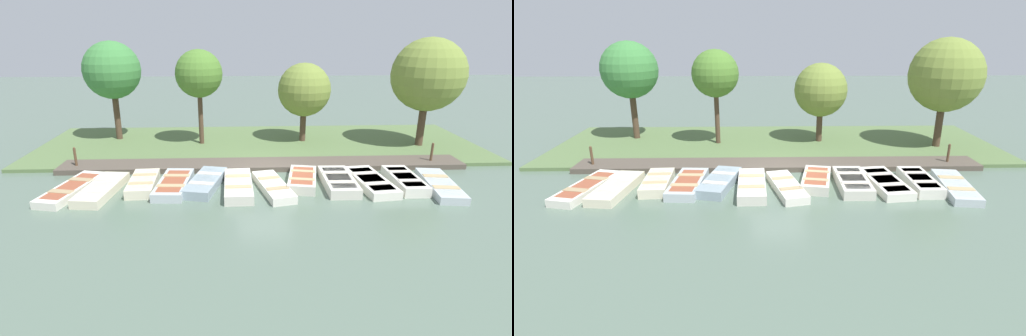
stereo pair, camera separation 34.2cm
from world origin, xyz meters
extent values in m
plane|color=#566B5B|center=(0.00, 0.00, 0.00)|extent=(80.00, 80.00, 0.00)
cube|color=#567042|center=(-5.00, 0.00, 0.08)|extent=(8.00, 24.00, 0.17)
cube|color=#51473D|center=(-1.36, 0.00, 0.12)|extent=(1.59, 18.99, 0.24)
cube|color=silver|center=(1.45, -7.90, 0.16)|extent=(3.61, 1.77, 0.31)
cube|color=#994C33|center=(1.45, -7.90, 0.30)|extent=(2.95, 1.41, 0.02)
cube|color=tan|center=(2.09, -8.04, 0.32)|extent=(0.55, 1.01, 0.03)
cube|color=tan|center=(0.81, -7.76, 0.32)|extent=(0.55, 1.01, 0.03)
cube|color=beige|center=(1.57, -6.66, 0.17)|extent=(3.28, 1.47, 0.35)
cube|color=teal|center=(1.57, -6.66, 0.33)|extent=(2.68, 1.16, 0.03)
cube|color=beige|center=(2.17, -6.74, 0.36)|extent=(0.44, 1.04, 0.03)
cube|color=beige|center=(0.97, -6.59, 0.36)|extent=(0.44, 1.04, 0.03)
cube|color=beige|center=(1.05, -5.13, 0.19)|extent=(2.65, 1.19, 0.39)
cube|color=#994C33|center=(1.05, -5.13, 0.37)|extent=(2.17, 0.94, 0.03)
cube|color=tan|center=(1.54, -5.11, 0.40)|extent=(0.31, 0.98, 0.03)
cube|color=tan|center=(0.56, -5.16, 0.40)|extent=(0.31, 0.98, 0.03)
cube|color=#B2BCC1|center=(1.18, -3.85, 0.17)|extent=(3.11, 1.37, 0.35)
cube|color=#994C33|center=(1.18, -3.85, 0.33)|extent=(2.55, 1.08, 0.03)
cube|color=tan|center=(1.76, -3.89, 0.36)|extent=(0.37, 1.11, 0.03)
cube|color=tan|center=(0.61, -3.82, 0.36)|extent=(0.37, 1.11, 0.03)
cube|color=#8C9EA8|center=(1.05, -2.55, 0.19)|extent=(3.20, 1.73, 0.38)
cube|color=teal|center=(1.05, -2.55, 0.36)|extent=(2.61, 1.37, 0.03)
cube|color=beige|center=(1.62, -2.68, 0.39)|extent=(0.51, 1.05, 0.03)
cube|color=beige|center=(0.49, -2.43, 0.39)|extent=(0.51, 1.05, 0.03)
cube|color=beige|center=(1.48, -1.20, 0.19)|extent=(3.21, 1.19, 0.39)
cube|color=#6B7F51|center=(1.48, -1.20, 0.37)|extent=(2.63, 0.93, 0.03)
cube|color=tan|center=(2.09, -1.19, 0.40)|extent=(0.34, 1.03, 0.03)
cube|color=tan|center=(0.88, -1.21, 0.40)|extent=(0.34, 1.03, 0.03)
cube|color=silver|center=(1.58, 0.22, 0.16)|extent=(3.27, 1.64, 0.32)
cube|color=#4C709E|center=(1.58, 0.22, 0.31)|extent=(2.67, 1.30, 0.03)
cube|color=tan|center=(2.16, 0.35, 0.34)|extent=(0.50, 0.95, 0.03)
cube|color=tan|center=(1.00, 0.09, 0.34)|extent=(0.50, 0.95, 0.03)
cube|color=beige|center=(0.92, 1.52, 0.20)|extent=(2.78, 1.61, 0.40)
cube|color=#994C33|center=(0.92, 1.52, 0.38)|extent=(2.27, 1.28, 0.03)
cube|color=tan|center=(1.40, 1.43, 0.41)|extent=(0.46, 1.07, 0.03)
cube|color=tan|center=(0.43, 1.62, 0.41)|extent=(0.46, 1.07, 0.03)
cube|color=beige|center=(1.21, 2.99, 0.20)|extent=(2.98, 1.28, 0.40)
cube|color=#4C709E|center=(1.21, 2.99, 0.38)|extent=(2.45, 1.00, 0.03)
cube|color=beige|center=(1.77, 2.98, 0.41)|extent=(0.31, 1.14, 0.03)
cube|color=beige|center=(0.65, 3.00, 0.41)|extent=(0.31, 1.14, 0.03)
cube|color=silver|center=(1.23, 4.37, 0.17)|extent=(3.35, 1.55, 0.34)
cube|color=teal|center=(1.23, 4.37, 0.32)|extent=(2.74, 1.23, 0.03)
cube|color=beige|center=(1.85, 4.43, 0.35)|extent=(0.44, 1.14, 0.03)
cube|color=beige|center=(0.62, 4.30, 0.35)|extent=(0.44, 1.14, 0.03)
cube|color=silver|center=(1.24, 5.80, 0.20)|extent=(2.82, 1.07, 0.41)
cube|color=#4C709E|center=(1.24, 5.80, 0.39)|extent=(2.31, 0.83, 0.03)
cube|color=beige|center=(1.78, 5.81, 0.42)|extent=(0.29, 0.97, 0.03)
cube|color=beige|center=(0.70, 5.80, 0.42)|extent=(0.29, 0.97, 0.03)
cube|color=#B2BCC1|center=(1.70, 7.11, 0.16)|extent=(3.52, 1.53, 0.31)
cube|color=teal|center=(1.70, 7.11, 0.30)|extent=(2.88, 1.21, 0.03)
cube|color=tan|center=(2.34, 7.03, 0.33)|extent=(0.47, 1.03, 0.03)
cube|color=tan|center=(1.06, 7.20, 0.33)|extent=(0.47, 1.03, 0.03)
cylinder|color=brown|center=(-1.26, -8.71, 0.53)|extent=(0.12, 0.12, 1.05)
sphere|color=brown|center=(-1.26, -8.71, 1.07)|extent=(0.11, 0.11, 0.11)
cylinder|color=brown|center=(-1.26, 8.09, 0.53)|extent=(0.12, 0.12, 1.05)
sphere|color=brown|center=(-1.26, 8.09, 1.07)|extent=(0.11, 0.11, 0.11)
cylinder|color=#4C3828|center=(-6.29, -8.11, 1.61)|extent=(0.34, 0.34, 3.21)
sphere|color=#3D7F3D|center=(-6.29, -8.11, 4.08)|extent=(3.14, 3.14, 3.14)
cylinder|color=#4C3828|center=(-5.10, -3.22, 1.65)|extent=(0.26, 0.26, 3.30)
sphere|color=#4C7A2D|center=(-5.10, -3.22, 3.99)|extent=(2.52, 2.52, 2.52)
cylinder|color=#4C3828|center=(-5.40, 2.49, 1.13)|extent=(0.33, 0.33, 2.26)
sphere|color=olive|center=(-5.40, 2.49, 3.06)|extent=(2.92, 2.92, 2.92)
cylinder|color=#4C3828|center=(-4.21, 8.79, 1.47)|extent=(0.39, 0.39, 2.93)
sphere|color=olive|center=(-4.21, 8.79, 3.98)|extent=(3.79, 3.79, 3.79)
camera|label=1|loc=(16.62, -1.15, 6.27)|focal=28.00mm
camera|label=2|loc=(16.63, -0.81, 6.27)|focal=28.00mm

